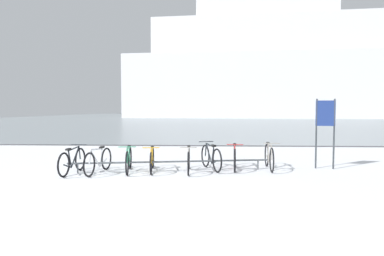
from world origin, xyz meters
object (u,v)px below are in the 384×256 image
Objects in this scene: bicycle_2 at (129,160)px; bicycle_3 at (152,160)px; bicycle_4 at (189,160)px; bicycle_7 at (269,157)px; bicycle_1 at (98,161)px; bicycle_5 at (211,157)px; ferry_ship at (270,69)px; info_sign at (325,121)px; bicycle_0 at (72,161)px; bicycle_6 at (235,157)px.

bicycle_2 is 1.00× the size of bicycle_3.
bicycle_2 is 1.68m from bicycle_4.
bicycle_4 is 2.39m from bicycle_7.
bicycle_2 is at bearing 12.66° from bicycle_1.
bicycle_5 reaches higher than bicycle_3.
ferry_ship is (11.73, 56.86, 9.18)m from bicycle_5.
bicycle_2 is at bearing -171.45° from info_sign.
bicycle_1 and bicycle_4 have the same top height.
info_sign reaches higher than bicycle_1.
bicycle_3 is at bearing -171.81° from info_sign.
bicycle_2 reaches higher than bicycle_0.
bicycle_3 is 0.78× the size of info_sign.
bicycle_4 is at bearing -158.65° from bicycle_6.
info_sign reaches higher than bicycle_0.
bicycle_5 is 0.91× the size of bicycle_7.
bicycle_6 is (0.70, 0.12, -0.01)m from bicycle_5.
bicycle_3 is at bearing 12.09° from bicycle_1.
bicycle_1 is at bearing -173.36° from bicycle_4.
bicycle_0 is 0.97× the size of bicycle_1.
ferry_ship is (8.37, 56.52, 8.13)m from info_sign.
bicycle_6 is 2.88m from info_sign.
bicycle_7 is (2.33, 0.54, 0.03)m from bicycle_4.
ferry_ship reaches higher than bicycle_0.
info_sign is (3.37, 0.34, 1.05)m from bicycle_5.
bicycle_0 is 1.01× the size of bicycle_3.
bicycle_5 is at bearing 32.65° from bicycle_4.
bicycle_6 is at bearing 11.88° from bicycle_3.
bicycle_5 reaches higher than bicycle_1.
bicycle_0 is 0.79× the size of info_sign.
bicycle_3 is (1.44, 0.31, -0.01)m from bicycle_1.
info_sign is at bearing 5.84° from bicycle_5.
bicycle_0 is 5.57m from bicycle_7.
bicycle_1 is at bearing -170.93° from info_sign.
ferry_ship reaches higher than info_sign.
bicycle_2 is 0.03× the size of ferry_ship.
ferry_ship is (13.40, 57.24, 9.20)m from bicycle_3.
bicycle_5 is 58.78m from ferry_ship.
info_sign is at bearing 4.87° from bicycle_6.
bicycle_7 is at bearing 13.04° from bicycle_4.
bicycle_1 is 0.82m from bicycle_2.
bicycle_1 is 1.01× the size of bicycle_6.
bicycle_1 is 6.64m from info_sign.
info_sign reaches higher than bicycle_4.
bicycle_7 is (1.01, 0.02, 0.02)m from bicycle_6.
bicycle_1 is at bearing -167.91° from bicycle_3.
bicycle_3 is (2.12, 0.40, -0.01)m from bicycle_0.
bicycle_7 is (4.81, 0.83, 0.03)m from bicycle_1.
bicycle_7 reaches higher than bicycle_1.
bicycle_5 is 0.71m from bicycle_6.
bicycle_5 is at bearing 12.51° from bicycle_1.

